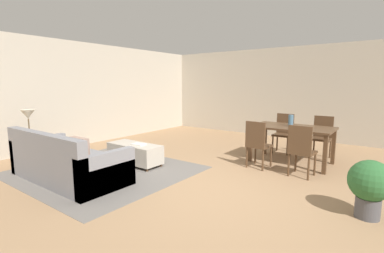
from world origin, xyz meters
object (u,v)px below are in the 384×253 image
(table_lamp, at_px, (28,115))
(dining_chair_near_right, at_px, (301,148))
(dining_table, at_px, (292,131))
(book_on_ottoman, at_px, (138,144))
(couch, at_px, (66,163))
(ottoman_table, at_px, (135,153))
(dining_chair_far_right, at_px, (322,134))
(side_table, at_px, (30,142))
(vase_centerpiece, at_px, (291,121))
(potted_plant, at_px, (370,184))
(dining_chair_far_left, at_px, (284,131))
(dining_chair_near_left, at_px, (257,142))

(table_lamp, xyz_separation_m, dining_chair_near_right, (4.57, 2.46, -0.49))
(dining_table, height_order, book_on_ottoman, dining_table)
(couch, xyz_separation_m, dining_table, (2.74, 3.33, 0.38))
(ottoman_table, height_order, dining_chair_near_right, dining_chair_near_right)
(table_lamp, distance_m, dining_chair_near_right, 5.21)
(table_lamp, bearing_deg, dining_chair_far_right, 41.87)
(side_table, distance_m, dining_chair_near_right, 5.19)
(table_lamp, xyz_separation_m, dining_table, (4.15, 3.28, -0.34))
(table_lamp, height_order, dining_chair_far_right, table_lamp)
(couch, xyz_separation_m, ottoman_table, (0.24, 1.31, -0.05))
(vase_centerpiece, distance_m, book_on_ottoman, 3.13)
(couch, height_order, dining_table, couch)
(dining_table, height_order, potted_plant, dining_table)
(dining_chair_far_right, distance_m, book_on_ottoman, 3.97)
(dining_chair_near_right, relative_size, dining_chair_far_left, 1.00)
(couch, bearing_deg, vase_centerpiece, 51.08)
(table_lamp, relative_size, dining_chair_near_left, 0.57)
(dining_table, bearing_deg, couch, -129.43)
(couch, xyz_separation_m, dining_chair_near_left, (2.34, 2.54, 0.23))
(couch, height_order, book_on_ottoman, couch)
(dining_table, height_order, dining_chair_near_right, dining_chair_near_right)
(couch, relative_size, dining_chair_far_right, 2.41)
(couch, xyz_separation_m, potted_plant, (4.26, 1.45, 0.14))
(table_lamp, bearing_deg, side_table, 14.04)
(ottoman_table, relative_size, dining_table, 0.75)
(vase_centerpiece, bearing_deg, dining_chair_far_right, 60.43)
(potted_plant, bearing_deg, book_on_ottoman, -177.63)
(book_on_ottoman, distance_m, potted_plant, 3.87)
(book_on_ottoman, relative_size, potted_plant, 0.36)
(dining_chair_far_right, bearing_deg, potted_plant, -67.68)
(dining_table, bearing_deg, dining_chair_far_left, 118.23)
(vase_centerpiece, relative_size, potted_plant, 0.33)
(table_lamp, bearing_deg, dining_chair_far_left, 47.60)
(couch, xyz_separation_m, dining_chair_near_right, (3.16, 2.51, 0.23))
(side_table, xyz_separation_m, dining_chair_near_right, (4.57, 2.46, 0.05))
(dining_chair_far_left, relative_size, book_on_ottoman, 3.54)
(dining_table, bearing_deg, dining_chair_near_right, -62.98)
(dining_chair_far_right, xyz_separation_m, book_on_ottoman, (-2.77, -2.85, -0.08))
(dining_chair_near_left, relative_size, dining_chair_near_right, 1.00)
(dining_chair_near_left, height_order, vase_centerpiece, vase_centerpiece)
(ottoman_table, relative_size, dining_chair_near_left, 1.28)
(couch, distance_m, vase_centerpiece, 4.34)
(couch, bearing_deg, dining_chair_far_right, 52.71)
(dining_chair_near_left, xyz_separation_m, dining_chair_near_right, (0.82, -0.04, 0.00))
(dining_chair_near_right, bearing_deg, dining_chair_far_right, 90.25)
(book_on_ottoman, bearing_deg, side_table, -145.48)
(dining_chair_far_right, xyz_separation_m, potted_plant, (1.11, -2.69, -0.10))
(dining_chair_far_right, relative_size, vase_centerpiece, 3.92)
(dining_chair_far_left, relative_size, potted_plant, 1.28)
(dining_chair_near_right, bearing_deg, dining_chair_far_left, 117.62)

